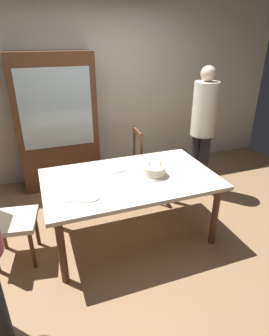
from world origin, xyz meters
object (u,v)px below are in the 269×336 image
Objects in this scene: person_guest at (203,124)px; chair_upholstered at (1,215)px; plate_near_celebrant at (88,196)px; birthday_cake at (155,171)px; chair_spindle_back at (126,166)px; china_cabinet at (57,123)px; plate_far_side at (115,169)px; dining_table at (130,184)px.

chair_upholstered is at bearing -166.67° from person_guest.
birthday_cake is at bearing 14.52° from plate_near_celebrant.
china_cabinet reaches higher than chair_spindle_back.
plate_far_side is 0.23× the size of chair_upholstered.
plate_near_celebrant is at bearing -152.87° from person_guest.
china_cabinet is at bearing 116.90° from birthday_cake.
chair_spindle_back and chair_upholstered have the same top height.
dining_table is at bearing 26.26° from plate_near_celebrant.
plate_far_side is at bearing -117.77° from chair_spindle_back.
person_guest is 2.04m from china_cabinet.
chair_spindle_back is 1.19m from person_guest.
person_guest reaches higher than birthday_cake.
chair_upholstered is at bearing -171.11° from plate_far_side.
china_cabinet reaches higher than person_guest.
person_guest is at bearing 17.09° from plate_far_side.
china_cabinet is (-0.81, 1.61, 0.17)m from birthday_cake.
china_cabinet is at bearing 138.36° from chair_spindle_back.
person_guest is at bearing 27.46° from dining_table.
plate_far_side is at bearing -162.91° from person_guest.
dining_table is 1.68m from china_cabinet.
dining_table is 0.91m from chair_spindle_back.
plate_far_side is 0.23× the size of chair_spindle_back.
plate_near_celebrant is 0.12× the size of china_cabinet.
person_guest is at bearing 27.13° from plate_near_celebrant.
person_guest is (2.55, 0.61, 0.47)m from chair_upholstered.
plate_near_celebrant is (-0.75, -0.19, -0.04)m from birthday_cake.
person_guest is (1.27, 0.66, 0.34)m from dining_table.
plate_far_side is at bearing 110.23° from dining_table.
china_cabinet is at bearing 109.61° from dining_table.
chair_upholstered reaches higher than plate_far_side.
person_guest is at bearing 35.01° from birthday_cake.
chair_upholstered reaches higher than dining_table.
dining_table is at bearing -2.51° from chair_upholstered.
plate_near_celebrant is at bearing -123.43° from chair_spindle_back.
plate_near_celebrant is at bearing -153.74° from dining_table.
birthday_cake is 0.29× the size of chair_upholstered.
dining_table is at bearing 169.51° from birthday_cake.
dining_table is 1.29m from chair_upholstered.
china_cabinet reaches higher than dining_table.
birthday_cake is 1.81m from china_cabinet.
china_cabinet is (0.73, 1.50, 0.42)m from chair_upholstered.
birthday_cake is 0.15× the size of china_cabinet.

